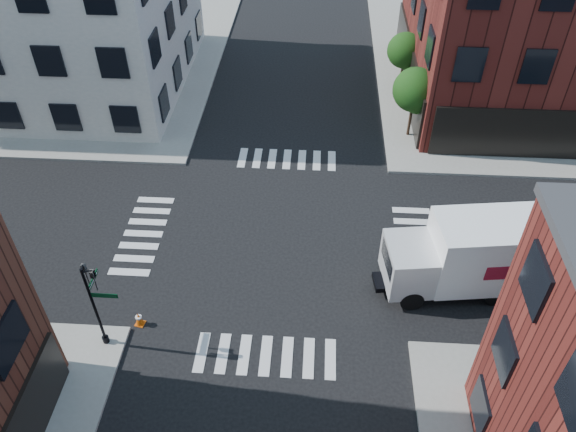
# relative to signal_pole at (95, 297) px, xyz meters

# --- Properties ---
(ground) EXTENTS (120.00, 120.00, 0.00)m
(ground) POSITION_rel_signal_pole_xyz_m (6.72, 6.68, -2.86)
(ground) COLOR black
(ground) RESTS_ON ground
(sidewalk_ne) EXTENTS (30.00, 30.00, 0.15)m
(sidewalk_ne) POSITION_rel_signal_pole_xyz_m (27.72, 27.68, -2.78)
(sidewalk_ne) COLOR gray
(sidewalk_ne) RESTS_ON ground
(sidewalk_nw) EXTENTS (30.00, 30.00, 0.15)m
(sidewalk_nw) POSITION_rel_signal_pole_xyz_m (-14.28, 27.68, -2.78)
(sidewalk_nw) COLOR gray
(sidewalk_nw) RESTS_ON ground
(building_nw) EXTENTS (22.00, 16.00, 11.00)m
(building_nw) POSITION_rel_signal_pole_xyz_m (-12.28, 22.68, 2.64)
(building_nw) COLOR silver
(building_nw) RESTS_ON ground
(tree_near) EXTENTS (2.69, 2.69, 4.49)m
(tree_near) POSITION_rel_signal_pole_xyz_m (14.28, 16.65, 0.30)
(tree_near) COLOR black
(tree_near) RESTS_ON ground
(tree_far) EXTENTS (2.43, 2.43, 4.07)m
(tree_far) POSITION_rel_signal_pole_xyz_m (14.28, 22.65, 0.02)
(tree_far) COLOR black
(tree_far) RESTS_ON ground
(signal_pole) EXTENTS (1.29, 1.24, 4.60)m
(signal_pole) POSITION_rel_signal_pole_xyz_m (0.00, 0.00, 0.00)
(signal_pole) COLOR black
(signal_pole) RESTS_ON ground
(box_truck) EXTENTS (8.80, 3.66, 3.89)m
(box_truck) POSITION_rel_signal_pole_xyz_m (16.13, 4.20, -0.83)
(box_truck) COLOR white
(box_truck) RESTS_ON ground
(traffic_cone) EXTENTS (0.46, 0.46, 0.72)m
(traffic_cone) POSITION_rel_signal_pole_xyz_m (1.06, 0.98, -2.51)
(traffic_cone) COLOR #E05609
(traffic_cone) RESTS_ON ground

